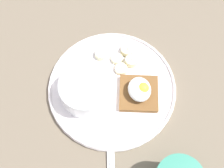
{
  "coord_description": "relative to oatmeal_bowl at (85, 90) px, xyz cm",
  "views": [
    {
      "loc": [
        -28.57,
        5.92,
        69.0
      ],
      "look_at": [
        0.0,
        0.0,
        5.0
      ],
      "focal_mm": 50.0,
      "sensor_mm": 36.0,
      "label": 1
    }
  ],
  "objects": [
    {
      "name": "oatmeal_bowl",
      "position": [
        0.0,
        0.0,
        0.0
      ],
      "size": [
        11.5,
        11.5,
        6.03
      ],
      "color": "white",
      "rests_on": "plate"
    },
    {
      "name": "banana_slice_inner",
      "position": [
        4.8,
        -9.18,
        -2.6
      ],
      "size": [
        3.07,
        3.13,
        1.15
      ],
      "color": "beige",
      "rests_on": "plate"
    },
    {
      "name": "banana_slice_front",
      "position": [
        9.52,
        -5.22,
        -2.39
      ],
      "size": [
        2.88,
        3.01,
        1.62
      ],
      "color": "beige",
      "rests_on": "plate"
    },
    {
      "name": "toast_slice",
      "position": [
        -2.27,
        -11.7,
        -2.34
      ],
      "size": [
        10.56,
        10.56,
        1.4
      ],
      "color": "brown",
      "rests_on": "plate"
    },
    {
      "name": "plate",
      "position": [
        0.72,
        -6.13,
        -3.33
      ],
      "size": [
        29.68,
        29.68,
        1.6
      ],
      "color": "white",
      "rests_on": "ground_plane"
    },
    {
      "name": "banana_slice_left",
      "position": [
        6.23,
        -12.01,
        -2.37
      ],
      "size": [
        4.37,
        4.31,
        1.75
      ],
      "color": "beige",
      "rests_on": "plate"
    },
    {
      "name": "ground_plane",
      "position": [
        0.72,
        -6.13,
        -5.12
      ],
      "size": [
        120.0,
        120.0,
        2.0
      ],
      "primitive_type": "cube",
      "color": "#6E614F",
      "rests_on": "ground"
    },
    {
      "name": "banana_slice_back",
      "position": [
        9.34,
        -11.71,
        -2.43
      ],
      "size": [
        4.51,
        4.45,
        1.64
      ],
      "color": "beige",
      "rests_on": "plate"
    },
    {
      "name": "poached_egg",
      "position": [
        -2.31,
        -11.8,
        0.1
      ],
      "size": [
        5.87,
        5.09,
        3.92
      ],
      "color": "white",
      "rests_on": "toast_slice"
    },
    {
      "name": "banana_slice_right",
      "position": [
        7.64,
        -8.77,
        -2.57
      ],
      "size": [
        3.2,
        3.13,
        1.22
      ],
      "color": "beige",
      "rests_on": "plate"
    }
  ]
}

